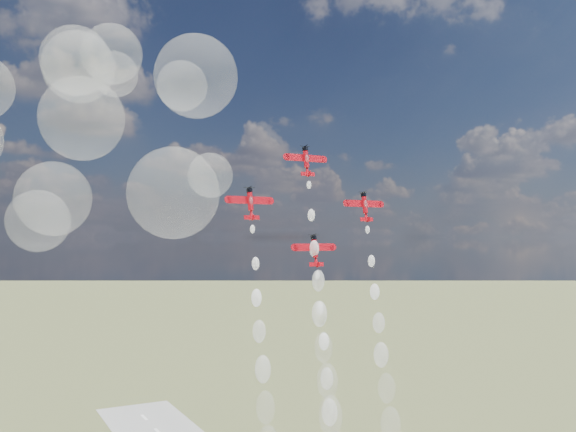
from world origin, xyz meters
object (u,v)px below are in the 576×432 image
Objects in this scene: plane_left at (250,203)px; plane_slot at (315,250)px; plane_right at (365,206)px; plane_lead at (306,161)px.

plane_left is 19.03m from plane_slot.
plane_left is 1.00× the size of plane_right.
plane_left is at bearing -172.61° from plane_lead.
plane_lead is 1.00× the size of plane_right.
plane_lead is at bearing 7.39° from plane_left.
plane_left reaches higher than plane_slot.
plane_slot is at bearing -90.00° from plane_lead.
plane_slot is (-15.59, -2.02, -10.73)m from plane_right.
plane_lead is at bearing 90.00° from plane_slot.
plane_left is at bearing 180.00° from plane_right.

